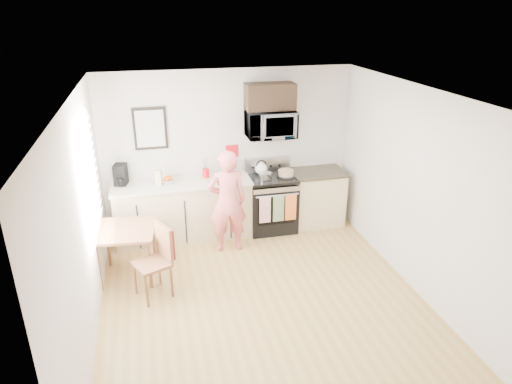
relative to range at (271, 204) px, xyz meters
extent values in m
plane|color=olive|center=(-0.63, -1.98, -0.44)|extent=(4.60, 4.60, 0.00)
cube|color=beige|center=(-0.63, 0.32, 0.86)|extent=(4.00, 0.04, 2.60)
cube|color=beige|center=(-0.63, -4.28, 0.86)|extent=(4.00, 0.04, 2.60)
cube|color=beige|center=(-2.63, -1.98, 0.86)|extent=(0.04, 4.60, 2.60)
cube|color=beige|center=(1.37, -1.98, 0.86)|extent=(0.04, 4.60, 2.60)
cube|color=white|center=(-0.63, -1.98, 2.16)|extent=(4.00, 4.60, 0.04)
cube|color=silver|center=(-2.61, -1.18, 1.11)|extent=(0.02, 1.40, 1.50)
cube|color=white|center=(-2.60, -1.18, 1.11)|extent=(0.01, 1.30, 1.40)
cube|color=tan|center=(-1.43, 0.02, 0.01)|extent=(2.10, 0.60, 0.90)
cube|color=beige|center=(-1.43, 0.02, 0.48)|extent=(2.14, 0.64, 0.04)
cube|color=tan|center=(0.80, 0.02, 0.01)|extent=(0.84, 0.60, 0.90)
cube|color=black|center=(0.80, 0.02, 0.48)|extent=(0.88, 0.64, 0.04)
cube|color=black|center=(0.00, 0.00, -0.05)|extent=(0.76, 0.65, 0.77)
cube|color=black|center=(0.00, -0.32, 0.01)|extent=(0.61, 0.02, 0.45)
cube|color=#A9A9AE|center=(0.00, -0.31, 0.34)|extent=(0.74, 0.02, 0.14)
cylinder|color=#A9A9AE|center=(0.00, -0.36, 0.30)|extent=(0.68, 0.02, 0.02)
cube|color=black|center=(0.00, 0.00, 0.46)|extent=(0.76, 0.65, 0.04)
cube|color=#A9A9AE|center=(0.00, 0.27, 0.60)|extent=(0.76, 0.08, 0.24)
cube|color=white|center=(-0.20, -0.37, 0.08)|extent=(0.18, 0.02, 0.44)
cube|color=#5E7850|center=(0.02, -0.37, 0.08)|extent=(0.18, 0.02, 0.44)
cube|color=#CF5C1F|center=(0.22, -0.37, 0.08)|extent=(0.18, 0.02, 0.44)
imported|color=#A9A9AE|center=(0.00, 0.10, 1.32)|extent=(0.76, 0.51, 0.42)
cube|color=black|center=(0.00, 0.15, 1.74)|extent=(0.76, 0.35, 0.40)
cube|color=black|center=(-1.83, 0.30, 1.31)|extent=(0.50, 0.03, 0.65)
cube|color=#B7BCB2|center=(-1.83, 0.28, 1.31)|extent=(0.42, 0.01, 0.56)
cube|color=red|center=(-0.58, 0.31, 0.86)|extent=(0.20, 0.02, 0.20)
imported|color=#CC4238|center=(-0.82, -0.53, 0.36)|extent=(0.58, 0.39, 1.59)
cube|color=brown|center=(-2.28, -0.96, 0.27)|extent=(0.78, 0.78, 0.04)
cylinder|color=brown|center=(-2.64, -1.24, -0.09)|extent=(0.04, 0.04, 0.69)
cylinder|color=brown|center=(-2.00, -1.31, -0.09)|extent=(0.04, 0.04, 0.69)
cylinder|color=brown|center=(-2.56, -0.60, -0.09)|extent=(0.04, 0.04, 0.69)
cylinder|color=brown|center=(-1.92, -0.68, -0.09)|extent=(0.04, 0.04, 0.69)
cube|color=brown|center=(-1.97, -1.49, 0.03)|extent=(0.53, 0.53, 0.04)
cube|color=brown|center=(-1.79, -1.42, 0.28)|extent=(0.20, 0.39, 0.48)
cube|color=#5C110F|center=(-1.77, -1.41, 0.29)|extent=(0.20, 0.36, 0.40)
cylinder|color=brown|center=(-2.05, -1.72, -0.21)|extent=(0.03, 0.03, 0.44)
cylinder|color=brown|center=(-1.74, -1.58, -0.21)|extent=(0.03, 0.03, 0.44)
cylinder|color=brown|center=(-2.19, -1.41, -0.21)|extent=(0.03, 0.03, 0.44)
cylinder|color=brown|center=(-1.88, -1.27, -0.21)|extent=(0.03, 0.03, 0.44)
cube|color=brown|center=(-0.66, 0.17, 0.61)|extent=(0.10, 0.14, 0.21)
cylinder|color=red|center=(-1.03, 0.18, 0.57)|extent=(0.11, 0.11, 0.14)
imported|color=white|center=(-1.64, 0.08, 0.53)|extent=(0.26, 0.26, 0.06)
cube|color=tan|center=(-1.77, 0.02, 0.62)|extent=(0.12, 0.12, 0.24)
cube|color=black|center=(-2.33, 0.18, 0.66)|extent=(0.22, 0.25, 0.32)
cylinder|color=black|center=(-2.33, 0.08, 0.58)|extent=(0.12, 0.12, 0.12)
cube|color=#E1B876|center=(-0.82, -0.13, 0.56)|extent=(0.29, 0.14, 0.10)
cylinder|color=black|center=(0.23, -0.03, 0.50)|extent=(0.30, 0.30, 0.02)
cylinder|color=tan|center=(0.23, -0.03, 0.55)|extent=(0.25, 0.25, 0.08)
sphere|color=white|center=(-0.14, 0.13, 0.59)|extent=(0.20, 0.20, 0.20)
cone|color=white|center=(-0.14, 0.13, 0.69)|extent=(0.06, 0.06, 0.06)
torus|color=black|center=(-0.14, 0.13, 0.65)|extent=(0.17, 0.02, 0.17)
cylinder|color=#A9A9AE|center=(-0.13, -0.08, 0.54)|extent=(0.20, 0.20, 0.10)
cylinder|color=black|center=(-0.10, -0.23, 0.58)|extent=(0.05, 0.18, 0.02)
camera|label=1|loc=(-1.85, -6.61, 3.06)|focal=32.00mm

